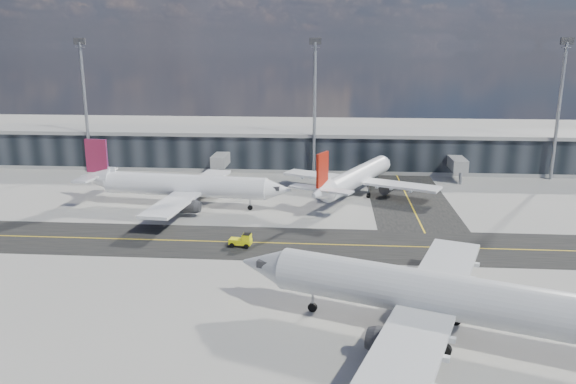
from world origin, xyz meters
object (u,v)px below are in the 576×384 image
Objects in this scene: airliner_near at (449,297)px; baggage_tug at (242,240)px; service_van at (327,195)px; airliner_af at (182,185)px; airliner_redtail at (356,177)px.

baggage_tug is (-23.45, 23.65, -3.33)m from airliner_near.
service_van is (-11.97, 50.12, -3.62)m from airliner_near.
airliner_af is 0.91× the size of airliner_near.
airliner_af is 26.20m from service_van.
airliner_af is 23.88m from baggage_tug.
airliner_redtail reaches higher than baggage_tug.
baggage_tug is (-16.85, -29.09, -2.54)m from airliner_redtail.
airliner_redtail is at bearing 26.87° from airliner_near.
baggage_tug is at bearing -95.52° from airliner_redtail.
airliner_af is 56.82m from airliner_near.
service_van is (25.05, 7.02, -3.10)m from airliner_af.
airliner_af is at bearing 60.40° from airliner_near.
airliner_af is at bearing -137.85° from airliner_redtail.
service_van is (-5.37, -2.63, -2.84)m from airliner_redtail.
airliner_redtail is 33.72m from baggage_tug.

